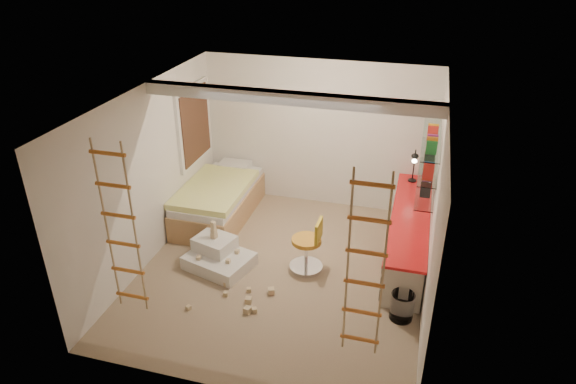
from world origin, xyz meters
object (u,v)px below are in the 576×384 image
(desk, at_px, (408,234))
(bed, at_px, (219,200))
(swivel_chair, at_px, (308,251))
(play_platform, at_px, (218,256))

(desk, bearing_deg, bed, 173.51)
(desk, bearing_deg, swivel_chair, -152.56)
(desk, height_order, bed, desk)
(swivel_chair, height_order, play_platform, swivel_chair)
(swivel_chair, bearing_deg, desk, 27.44)
(bed, bearing_deg, play_platform, -68.83)
(bed, xyz_separation_m, swivel_chair, (1.82, -1.08, -0.02))
(desk, height_order, play_platform, desk)
(swivel_chair, relative_size, play_platform, 0.78)
(bed, relative_size, swivel_chair, 2.40)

